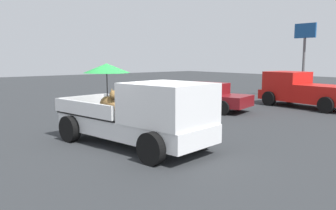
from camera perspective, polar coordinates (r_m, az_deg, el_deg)
ground_plane at (r=10.43m, az=-5.76°, el=-6.50°), size 80.00×80.00×0.00m
pickup_truck_main at (r=9.92m, az=-4.21°, el=-1.40°), size 5.27×2.84×2.38m
pickup_truck_red at (r=19.42m, az=21.12°, el=2.26°), size 4.91×2.41×1.80m
parked_sedan_near at (r=17.14m, az=5.97°, el=1.63°), size 4.62×2.86×1.33m
motel_sign at (r=23.84m, az=21.30°, el=9.02°), size 1.40×0.16×4.66m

